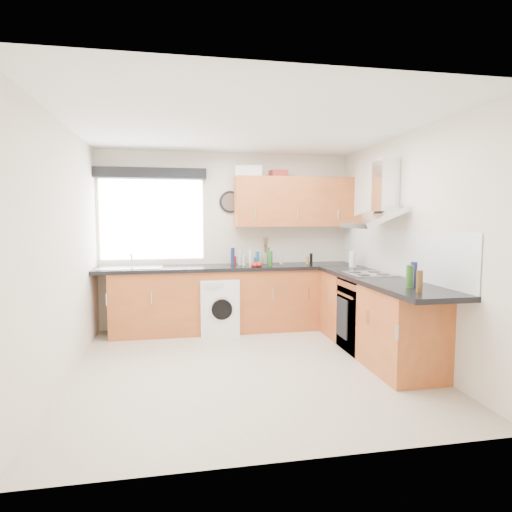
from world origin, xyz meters
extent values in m
plane|color=beige|center=(0.00, 0.00, 0.00)|extent=(3.60, 3.60, 0.00)
cube|color=white|center=(0.00, 0.00, 2.50)|extent=(3.60, 3.60, 0.02)
cube|color=silver|center=(0.00, 1.80, 1.25)|extent=(3.60, 0.02, 2.50)
cube|color=silver|center=(0.00, -1.80, 1.25)|extent=(3.60, 0.02, 2.50)
cube|color=silver|center=(-1.80, 0.00, 1.25)|extent=(0.02, 3.60, 2.50)
cube|color=silver|center=(1.80, 0.00, 1.25)|extent=(0.02, 3.60, 2.50)
cube|color=white|center=(-1.05, 1.79, 1.55)|extent=(1.40, 0.02, 1.10)
cube|color=black|center=(-1.05, 1.70, 2.18)|extent=(1.50, 0.18, 0.14)
cube|color=white|center=(1.79, 0.30, 1.18)|extent=(0.01, 3.00, 0.54)
cube|color=#A04C22|center=(-0.10, 1.51, 0.43)|extent=(3.00, 0.58, 0.86)
cube|color=#A04C22|center=(1.50, 1.50, 0.43)|extent=(0.60, 0.60, 0.86)
cube|color=#A04C22|center=(1.51, 0.15, 0.43)|extent=(0.58, 2.10, 0.86)
cube|color=black|center=(0.00, 1.50, 0.89)|extent=(3.60, 0.62, 0.05)
cube|color=black|center=(1.50, 0.00, 0.89)|extent=(0.62, 2.42, 0.05)
cube|color=black|center=(1.50, 0.30, 0.42)|extent=(0.56, 0.58, 0.85)
cube|color=silver|center=(1.50, 0.30, 0.92)|extent=(0.52, 0.52, 0.01)
cube|color=#A04C22|center=(0.95, 1.62, 1.80)|extent=(1.70, 0.35, 0.70)
cube|color=white|center=(-0.15, 1.40, 0.38)|extent=(0.55, 0.53, 0.75)
cylinder|color=black|center=(0.05, 1.76, 1.80)|extent=(0.32, 0.04, 0.32)
cube|color=white|center=(0.30, 1.72, 2.23)|extent=(0.40, 0.31, 0.15)
cube|color=#B1382E|center=(0.74, 1.72, 2.20)|extent=(0.25, 0.22, 0.11)
cylinder|color=gray|center=(0.55, 1.70, 0.99)|extent=(0.14, 0.14, 0.16)
cylinder|color=white|center=(1.62, 1.05, 1.02)|extent=(0.11, 0.11, 0.21)
cylinder|color=#BAAE9F|center=(0.27, 1.39, 1.03)|extent=(0.04, 0.04, 0.24)
cylinder|color=black|center=(1.14, 1.39, 0.99)|extent=(0.04, 0.04, 0.16)
cylinder|color=#1E511D|center=(0.54, 1.49, 1.04)|extent=(0.04, 0.04, 0.25)
cylinder|color=#B0A796|center=(0.75, 1.56, 0.98)|extent=(0.04, 0.04, 0.13)
cylinder|color=#21551E|center=(0.54, 1.36, 1.01)|extent=(0.07, 0.07, 0.21)
cylinder|color=#5D1413|center=(0.09, 1.64, 0.97)|extent=(0.06, 0.06, 0.12)
cylinder|color=olive|center=(1.12, 1.49, 0.97)|extent=(0.04, 0.04, 0.12)
cylinder|color=navy|center=(0.41, 1.69, 0.96)|extent=(0.06, 0.06, 0.09)
cylinder|color=#141D46|center=(0.06, 1.64, 1.03)|extent=(0.06, 0.06, 0.24)
cylinder|color=navy|center=(0.39, 1.52, 1.00)|extent=(0.05, 0.05, 0.19)
cylinder|color=gray|center=(0.20, 1.47, 0.98)|extent=(0.06, 0.06, 0.15)
cylinder|color=#A4998B|center=(0.16, 1.58, 1.01)|extent=(0.06, 0.06, 0.21)
cylinder|color=#26541E|center=(1.47, -0.65, 1.02)|extent=(0.07, 0.07, 0.22)
cylinder|color=navy|center=(1.54, -0.59, 1.03)|extent=(0.06, 0.06, 0.24)
cylinder|color=brown|center=(1.41, -0.90, 1.01)|extent=(0.06, 0.06, 0.20)
camera|label=1|loc=(-0.73, -4.36, 1.58)|focal=30.00mm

